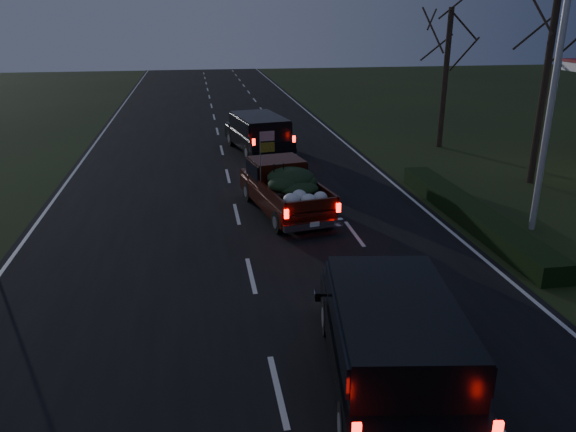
{
  "coord_description": "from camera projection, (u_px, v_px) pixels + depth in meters",
  "views": [
    {
      "loc": [
        -1.25,
        -13.73,
        6.7
      ],
      "look_at": [
        1.18,
        1.0,
        1.3
      ],
      "focal_mm": 35.0,
      "sensor_mm": 36.0,
      "label": 1
    }
  ],
  "objects": [
    {
      "name": "light_pole",
      "position": [
        559.0,
        57.0,
        16.65
      ],
      "size": [
        0.5,
        0.9,
        9.16
      ],
      "color": "silver",
      "rests_on": "ground"
    },
    {
      "name": "ground",
      "position": [
        251.0,
        276.0,
        15.21
      ],
      "size": [
        120.0,
        120.0,
        0.0
      ],
      "primitive_type": "plane",
      "color": "black",
      "rests_on": "ground"
    },
    {
      "name": "bare_tree_mid",
      "position": [
        554.0,
        23.0,
        21.45
      ],
      "size": [
        3.6,
        3.6,
        8.5
      ],
      "color": "black",
      "rests_on": "ground"
    },
    {
      "name": "pickup_truck",
      "position": [
        285.0,
        186.0,
        19.74
      ],
      "size": [
        2.78,
        5.3,
        2.65
      ],
      "rotation": [
        0.0,
        0.0,
        0.18
      ],
      "color": "#391007",
      "rests_on": "ground"
    },
    {
      "name": "lead_suv",
      "position": [
        259.0,
        130.0,
        28.4
      ],
      "size": [
        3.12,
        5.61,
        1.52
      ],
      "rotation": [
        0.0,
        0.0,
        0.18
      ],
      "color": "black",
      "rests_on": "ground"
    },
    {
      "name": "road_asphalt",
      "position": [
        251.0,
        275.0,
        15.2
      ],
      "size": [
        14.0,
        120.0,
        0.02
      ],
      "primitive_type": "cube",
      "color": "black",
      "rests_on": "ground"
    },
    {
      "name": "bare_tree_far",
      "position": [
        448.0,
        44.0,
        28.18
      ],
      "size": [
        3.6,
        3.6,
        7.0
      ],
      "color": "black",
      "rests_on": "ground"
    },
    {
      "name": "rear_suv",
      "position": [
        393.0,
        333.0,
        10.3
      ],
      "size": [
        2.99,
        5.64,
        1.54
      ],
      "rotation": [
        0.0,
        0.0,
        -0.14
      ],
      "color": "black",
      "rests_on": "ground"
    },
    {
      "name": "hedge_row",
      "position": [
        470.0,
        213.0,
        19.08
      ],
      "size": [
        1.0,
        10.0,
        0.6
      ],
      "primitive_type": "cube",
      "color": "black",
      "rests_on": "ground"
    }
  ]
}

